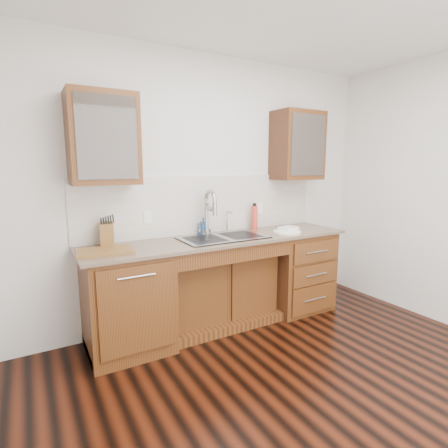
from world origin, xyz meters
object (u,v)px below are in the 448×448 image
cutting_board (105,251)px  plate (287,232)px  knife_block (107,235)px  soap_bottle (203,226)px  water_bottle (254,218)px

cutting_board → plate: bearing=-2.6°
cutting_board → knife_block: bearing=72.7°
soap_bottle → plate: size_ratio=0.58×
water_bottle → cutting_board: size_ratio=0.61×
plate → soap_bottle: bearing=155.1°
water_bottle → plate: bearing=-58.1°
plate → cutting_board: 1.84m
soap_bottle → water_bottle: water_bottle is taller
knife_block → water_bottle: bearing=12.5°
soap_bottle → cutting_board: 1.08m
plate → water_bottle: bearing=121.9°
plate → cutting_board: size_ratio=0.67×
knife_block → cutting_board: size_ratio=0.48×
water_bottle → soap_bottle: bearing=174.9°
plate → cutting_board: bearing=177.4°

